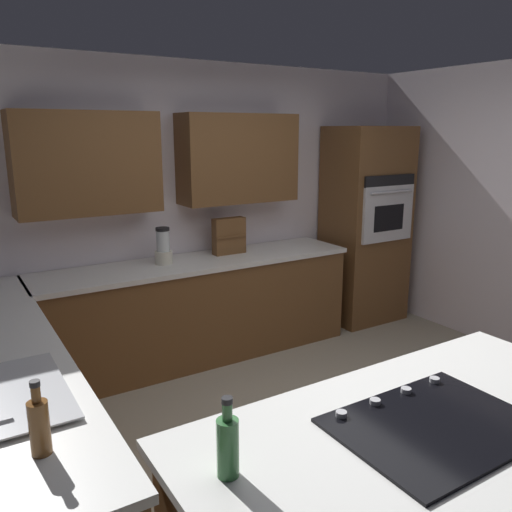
{
  "coord_description": "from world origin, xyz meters",
  "views": [
    {
      "loc": [
        1.97,
        2.26,
        2.0
      ],
      "look_at": [
        -0.27,
        -1.36,
        0.96
      ],
      "focal_mm": 36.37,
      "sensor_mm": 36.0,
      "label": 1
    }
  ],
  "objects": [
    {
      "name": "oil_bottle",
      "position": [
        1.27,
        0.96,
        1.01
      ],
      "size": [
        0.07,
        0.07,
        0.28
      ],
      "color": "#336B38",
      "rests_on": "island_top"
    },
    {
      "name": "ground_plane",
      "position": [
        0.0,
        0.0,
        0.0
      ],
      "size": [
        14.0,
        14.0,
        0.0
      ],
      "primitive_type": "plane",
      "color": "#9E937F"
    },
    {
      "name": "island_top",
      "position": [
        0.46,
        1.12,
        0.88
      ],
      "size": [
        2.0,
        1.04,
        0.04
      ],
      "primitive_type": "cube",
      "color": "silver",
      "rests_on": "island_base"
    },
    {
      "name": "spice_rack",
      "position": [
        -0.25,
        -1.8,
        1.07
      ],
      "size": [
        0.3,
        0.11,
        0.33
      ],
      "color": "brown",
      "rests_on": "countertop_back"
    },
    {
      "name": "cooktop",
      "position": [
        0.46,
        1.12,
        0.91
      ],
      "size": [
        0.76,
        0.56,
        0.03
      ],
      "color": "black",
      "rests_on": "island_top"
    },
    {
      "name": "countertop_back",
      "position": [
        0.1,
        -1.72,
        0.88
      ],
      "size": [
        2.84,
        0.64,
        0.04
      ],
      "primitive_type": "cube",
      "color": "silver",
      "rests_on": "lower_cabinets_back"
    },
    {
      "name": "lower_cabinets_back",
      "position": [
        0.1,
        -1.72,
        0.43
      ],
      "size": [
        2.8,
        0.6,
        0.86
      ],
      "primitive_type": "cube",
      "color": "brown",
      "rests_on": "ground"
    },
    {
      "name": "sink_unit",
      "position": [
        1.83,
        0.03,
        0.92
      ],
      "size": [
        0.46,
        0.7,
        0.23
      ],
      "color": "#515456",
      "rests_on": "countertop_side"
    },
    {
      "name": "blender",
      "position": [
        0.4,
        -1.77,
        1.03
      ],
      "size": [
        0.15,
        0.15,
        0.31
      ],
      "color": "beige",
      "rests_on": "countertop_back"
    },
    {
      "name": "lower_cabinets_side",
      "position": [
        1.82,
        -0.55,
        0.43
      ],
      "size": [
        0.6,
        2.9,
        0.86
      ],
      "primitive_type": "cube",
      "color": "brown",
      "rests_on": "ground"
    },
    {
      "name": "wall_back",
      "position": [
        0.08,
        -2.04,
        1.42
      ],
      "size": [
        6.0,
        0.44,
        2.6
      ],
      "color": "silver",
      "rests_on": "ground"
    },
    {
      "name": "dish_soap_bottle",
      "position": [
        1.77,
        0.51,
        1.01
      ],
      "size": [
        0.07,
        0.07,
        0.28
      ],
      "color": "brown",
      "rests_on": "countertop_side"
    },
    {
      "name": "wall_oven",
      "position": [
        -1.85,
        -1.72,
        1.02
      ],
      "size": [
        0.8,
        0.66,
        2.04
      ],
      "color": "brown",
      "rests_on": "ground"
    }
  ]
}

